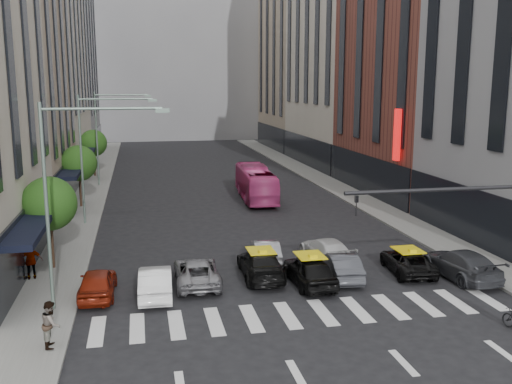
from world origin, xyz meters
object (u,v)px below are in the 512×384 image
streetlamp_far (106,126)px  pedestrian_near (51,324)px  streetlamp_near (68,179)px  taxi_left (261,264)px  streetlamp_mid (95,142)px  bus (256,183)px  car_white_front (155,282)px  taxi_center (310,270)px  car_red (97,283)px  pedestrian_far (31,261)px

streetlamp_far → pedestrian_near: streetlamp_far is taller
streetlamp_near → streetlamp_far: bearing=90.0°
taxi_left → streetlamp_near: bearing=18.0°
streetlamp_near → streetlamp_mid: size_ratio=1.00×
taxi_left → bus: size_ratio=0.48×
car_white_front → bus: size_ratio=0.42×
streetlamp_near → taxi_left: bearing=15.8°
streetlamp_near → taxi_center: streetlamp_near is taller
car_red → pedestrian_far: 4.46m
bus → pedestrian_near: bus is taller
taxi_left → streetlamp_far: bearing=-70.9°
car_red → taxi_left: bearing=-170.6°
streetlamp_near → streetlamp_mid: same height
taxi_center → pedestrian_far: bearing=-15.6°
bus → streetlamp_far: bearing=-33.3°
pedestrian_near → bus: bearing=-29.1°
streetlamp_near → taxi_center: 12.26m
pedestrian_far → streetlamp_far: bearing=-105.5°
car_red → taxi_left: taxi_left is taller
taxi_left → taxi_center: taxi_center is taller
car_red → bus: bearing=-117.9°
car_white_front → pedestrian_far: bearing=-26.5°
car_red → pedestrian_far: bearing=-38.4°
streetlamp_near → streetlamp_mid: (0.00, 16.00, 0.00)m
streetlamp_mid → pedestrian_near: (-0.48, -19.87, -4.86)m
car_red → taxi_left: (8.09, 1.10, 0.02)m
streetlamp_mid → streetlamp_far: same height
car_red → bus: size_ratio=0.40×
streetlamp_far → taxi_left: size_ratio=1.82×
car_red → taxi_center: taxi_center is taller
streetlamp_near → streetlamp_far: same height
streetlamp_near → car_red: streetlamp_near is taller
streetlamp_mid → streetlamp_far: size_ratio=1.00×
streetlamp_far → pedestrian_far: size_ratio=4.76×
car_white_front → taxi_left: bearing=-162.2°
streetlamp_near → pedestrian_near: size_ratio=5.04×
streetlamp_near → bus: 26.28m
car_white_front → pedestrian_far: 6.92m
taxi_center → pedestrian_near: pedestrian_near is taller
streetlamp_far → taxi_center: streetlamp_far is taller
streetlamp_far → taxi_left: streetlamp_far is taller
streetlamp_near → streetlamp_mid: 16.00m
car_white_front → pedestrian_near: bearing=52.6°
car_red → pedestrian_near: (-1.33, -5.31, 0.35)m
taxi_left → pedestrian_far: 11.63m
streetlamp_near → car_red: (0.84, 1.43, -5.21)m
taxi_left → pedestrian_far: size_ratio=2.61×
streetlamp_far → bus: size_ratio=0.88×
taxi_center → bus: 21.64m
pedestrian_near → pedestrian_far: 8.42m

